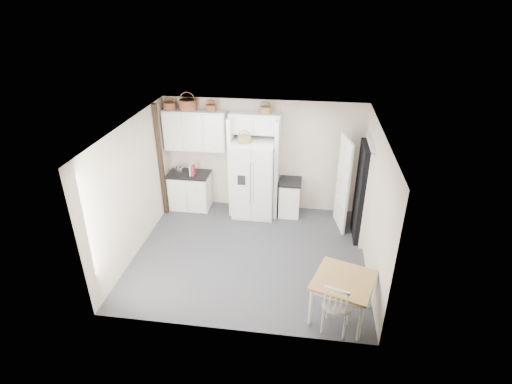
# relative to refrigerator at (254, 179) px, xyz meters

# --- Properties ---
(floor) EXTENTS (4.50, 4.50, 0.00)m
(floor) POSITION_rel_refrigerator_xyz_m (0.15, -1.60, -0.89)
(floor) COLOR #303030
(floor) RESTS_ON ground
(ceiling) EXTENTS (4.50, 4.50, 0.00)m
(ceiling) POSITION_rel_refrigerator_xyz_m (0.15, -1.60, 1.71)
(ceiling) COLOR white
(ceiling) RESTS_ON wall_back
(wall_back) EXTENTS (4.50, 0.00, 4.50)m
(wall_back) POSITION_rel_refrigerator_xyz_m (0.15, 0.40, 0.41)
(wall_back) COLOR beige
(wall_back) RESTS_ON floor
(wall_left) EXTENTS (0.00, 4.00, 4.00)m
(wall_left) POSITION_rel_refrigerator_xyz_m (-2.10, -1.60, 0.41)
(wall_left) COLOR beige
(wall_left) RESTS_ON floor
(wall_right) EXTENTS (0.00, 4.00, 4.00)m
(wall_right) POSITION_rel_refrigerator_xyz_m (2.40, -1.60, 0.41)
(wall_right) COLOR beige
(wall_right) RESTS_ON floor
(refrigerator) EXTENTS (0.92, 0.74, 1.78)m
(refrigerator) POSITION_rel_refrigerator_xyz_m (0.00, 0.00, 0.00)
(refrigerator) COLOR silver
(refrigerator) RESTS_ON floor
(base_cab_left) EXTENTS (0.92, 0.58, 0.85)m
(base_cab_left) POSITION_rel_refrigerator_xyz_m (-1.54, 0.10, -0.47)
(base_cab_left) COLOR white
(base_cab_left) RESTS_ON floor
(base_cab_right) EXTENTS (0.46, 0.55, 0.81)m
(base_cab_right) POSITION_rel_refrigerator_xyz_m (0.82, 0.10, -0.49)
(base_cab_right) COLOR white
(base_cab_right) RESTS_ON floor
(dining_table) EXTENTS (1.12, 1.12, 0.74)m
(dining_table) POSITION_rel_refrigerator_xyz_m (1.85, -3.05, -0.52)
(dining_table) COLOR brown
(dining_table) RESTS_ON floor
(windsor_chair) EXTENTS (0.57, 0.54, 0.97)m
(windsor_chair) POSITION_rel_refrigerator_xyz_m (1.76, -3.35, -0.41)
(windsor_chair) COLOR white
(windsor_chair) RESTS_ON floor
(counter_left) EXTENTS (0.96, 0.62, 0.04)m
(counter_left) POSITION_rel_refrigerator_xyz_m (-1.54, 0.10, -0.02)
(counter_left) COLOR black
(counter_left) RESTS_ON base_cab_left
(counter_right) EXTENTS (0.50, 0.59, 0.04)m
(counter_right) POSITION_rel_refrigerator_xyz_m (0.82, 0.10, -0.06)
(counter_right) COLOR black
(counter_right) RESTS_ON base_cab_right
(toaster) EXTENTS (0.24, 0.17, 0.16)m
(toaster) POSITION_rel_refrigerator_xyz_m (-1.77, 0.06, 0.07)
(toaster) COLOR silver
(toaster) RESTS_ON counter_left
(cookbook_red) EXTENTS (0.04, 0.17, 0.25)m
(cookbook_red) POSITION_rel_refrigerator_xyz_m (-1.40, 0.02, 0.12)
(cookbook_red) COLOR #BD2835
(cookbook_red) RESTS_ON counter_left
(cookbook_cream) EXTENTS (0.05, 0.17, 0.25)m
(cookbook_cream) POSITION_rel_refrigerator_xyz_m (-1.45, 0.02, 0.12)
(cookbook_cream) COLOR silver
(cookbook_cream) RESTS_ON counter_left
(basket_upper_a) EXTENTS (0.28, 0.28, 0.16)m
(basket_upper_a) POSITION_rel_refrigerator_xyz_m (-1.89, 0.23, 1.54)
(basket_upper_a) COLOR brown
(basket_upper_a) RESTS_ON upper_cabinet
(basket_upper_b) EXTENTS (0.39, 0.39, 0.23)m
(basket_upper_b) POSITION_rel_refrigerator_xyz_m (-1.48, 0.23, 1.57)
(basket_upper_b) COLOR brown
(basket_upper_b) RESTS_ON upper_cabinet
(basket_upper_c) EXTENTS (0.24, 0.24, 0.14)m
(basket_upper_c) POSITION_rel_refrigerator_xyz_m (-0.97, 0.23, 1.53)
(basket_upper_c) COLOR brown
(basket_upper_c) RESTS_ON upper_cabinet
(basket_bridge_b) EXTENTS (0.25, 0.25, 0.14)m
(basket_bridge_b) POSITION_rel_refrigerator_xyz_m (0.22, 0.23, 1.53)
(basket_bridge_b) COLOR brown
(basket_bridge_b) RESTS_ON bridge_cabinet
(basket_fridge_a) EXTENTS (0.28, 0.28, 0.15)m
(basket_fridge_a) POSITION_rel_refrigerator_xyz_m (-0.18, -0.10, 0.97)
(basket_fridge_a) COLOR brown
(basket_fridge_a) RESTS_ON refrigerator
(upper_cabinet) EXTENTS (1.40, 0.34, 0.90)m
(upper_cabinet) POSITION_rel_refrigerator_xyz_m (-1.35, 0.23, 1.01)
(upper_cabinet) COLOR white
(upper_cabinet) RESTS_ON wall_back
(bridge_cabinet) EXTENTS (1.12, 0.34, 0.45)m
(bridge_cabinet) POSITION_rel_refrigerator_xyz_m (0.00, 0.23, 1.23)
(bridge_cabinet) COLOR white
(bridge_cabinet) RESTS_ON wall_back
(fridge_panel_left) EXTENTS (0.08, 0.60, 2.30)m
(fridge_panel_left) POSITION_rel_refrigerator_xyz_m (-0.51, 0.10, 0.26)
(fridge_panel_left) COLOR white
(fridge_panel_left) RESTS_ON floor
(fridge_panel_right) EXTENTS (0.08, 0.60, 2.30)m
(fridge_panel_right) POSITION_rel_refrigerator_xyz_m (0.51, 0.10, 0.26)
(fridge_panel_right) COLOR white
(fridge_panel_right) RESTS_ON floor
(trim_post) EXTENTS (0.09, 0.09, 2.60)m
(trim_post) POSITION_rel_refrigerator_xyz_m (-2.05, -0.25, 0.41)
(trim_post) COLOR black
(trim_post) RESTS_ON floor
(doorway_void) EXTENTS (0.18, 0.85, 2.05)m
(doorway_void) POSITION_rel_refrigerator_xyz_m (2.31, -0.60, 0.13)
(doorway_void) COLOR black
(doorway_void) RESTS_ON floor
(door_slab) EXTENTS (0.21, 0.79, 2.05)m
(door_slab) POSITION_rel_refrigerator_xyz_m (1.95, -0.27, 0.13)
(door_slab) COLOR white
(door_slab) RESTS_ON floor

